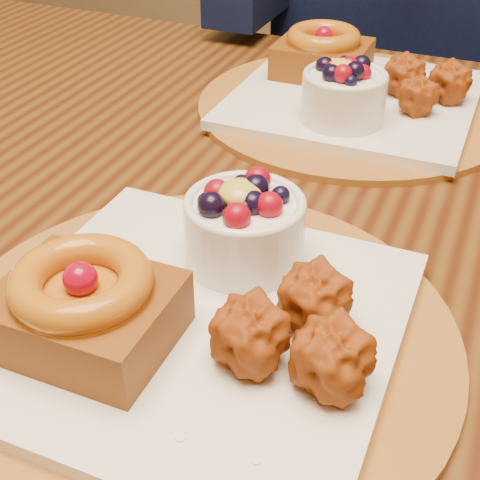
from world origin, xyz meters
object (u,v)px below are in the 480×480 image
at_px(place_setting_far, 352,90).
at_px(place_setting_near, 195,304).
at_px(chair_far, 366,175).
at_px(dining_table, 291,258).

bearing_deg(place_setting_far, place_setting_near, -90.02).
bearing_deg(place_setting_near, chair_far, 93.00).
bearing_deg(chair_far, place_setting_far, -80.59).
xyz_separation_m(place_setting_near, place_setting_far, (0.00, 0.43, -0.00)).
bearing_deg(place_setting_far, chair_far, 96.28).
height_order(place_setting_far, chair_far, place_setting_far).
bearing_deg(dining_table, place_setting_near, -90.85).
height_order(dining_table, place_setting_near, place_setting_near).
height_order(place_setting_near, chair_far, place_setting_near).
distance_m(dining_table, chair_far, 0.65).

